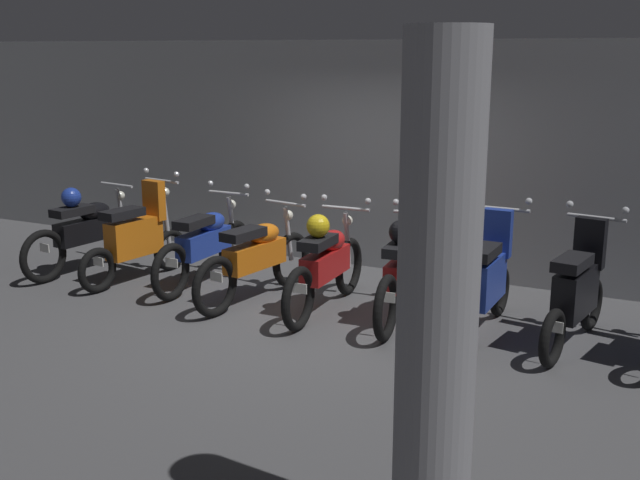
% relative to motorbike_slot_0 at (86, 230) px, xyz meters
% --- Properties ---
extents(ground_plane, '(80.00, 80.00, 0.00)m').
position_rel_motorbike_slot_0_xyz_m(ground_plane, '(3.36, -0.36, -0.53)').
color(ground_plane, '#4C4C4F').
extents(back_wall, '(16.00, 0.30, 2.83)m').
position_rel_motorbike_slot_0_xyz_m(back_wall, '(3.36, 1.88, 0.89)').
color(back_wall, gray).
rests_on(back_wall, ground).
extents(motorbike_slot_0, '(0.56, 1.95, 1.08)m').
position_rel_motorbike_slot_0_xyz_m(motorbike_slot_0, '(0.00, 0.00, 0.00)').
color(motorbike_slot_0, black).
rests_on(motorbike_slot_0, ground).
extents(motorbike_slot_1, '(0.58, 1.68, 1.29)m').
position_rel_motorbike_slot_0_xyz_m(motorbike_slot_1, '(0.85, -0.06, 0.00)').
color(motorbike_slot_1, black).
rests_on(motorbike_slot_1, ground).
extents(motorbike_slot_2, '(0.59, 1.95, 1.15)m').
position_rel_motorbike_slot_0_xyz_m(motorbike_slot_2, '(1.68, 0.15, -0.03)').
color(motorbike_slot_2, black).
rests_on(motorbike_slot_2, ground).
extents(motorbike_slot_3, '(0.58, 1.94, 1.15)m').
position_rel_motorbike_slot_0_xyz_m(motorbike_slot_3, '(2.53, -0.09, -0.03)').
color(motorbike_slot_3, black).
rests_on(motorbike_slot_3, ground).
extents(motorbike_slot_4, '(0.59, 1.95, 1.15)m').
position_rel_motorbike_slot_0_xyz_m(motorbike_slot_4, '(3.36, -0.07, 0.00)').
color(motorbike_slot_4, black).
rests_on(motorbike_slot_4, ground).
extents(motorbike_slot_5, '(0.59, 1.95, 1.15)m').
position_rel_motorbike_slot_0_xyz_m(motorbike_slot_5, '(4.20, 0.04, 0.00)').
color(motorbike_slot_5, black).
rests_on(motorbike_slot_5, ground).
extents(motorbike_slot_6, '(0.59, 1.68, 1.29)m').
position_rel_motorbike_slot_0_xyz_m(motorbike_slot_6, '(5.05, 0.06, 0.00)').
color(motorbike_slot_6, black).
rests_on(motorbike_slot_6, ground).
extents(motorbike_slot_7, '(0.58, 1.67, 1.29)m').
position_rel_motorbike_slot_0_xyz_m(motorbike_slot_7, '(5.89, 0.04, 0.00)').
color(motorbike_slot_7, black).
rests_on(motorbike_slot_7, ground).
extents(support_pillar, '(0.42, 0.42, 2.83)m').
position_rel_motorbike_slot_0_xyz_m(support_pillar, '(5.69, -3.55, 0.89)').
color(support_pillar, gray).
rests_on(support_pillar, ground).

